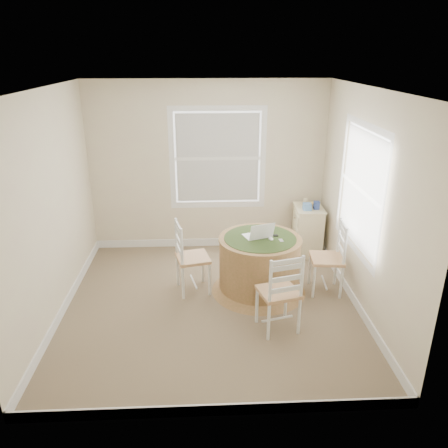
{
  "coord_description": "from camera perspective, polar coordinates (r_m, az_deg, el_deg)",
  "views": [
    {
      "loc": [
        -0.07,
        -4.72,
        2.96
      ],
      "look_at": [
        0.18,
        0.45,
        0.91
      ],
      "focal_mm": 35.0,
      "sensor_mm": 36.0,
      "label": 1
    }
  ],
  "objects": [
    {
      "name": "cup_cream",
      "position": [
        6.87,
        10.63,
        2.89
      ],
      "size": [
        0.07,
        0.07,
        0.09
      ],
      "primitive_type": "cylinder",
      "color": "beige",
      "rests_on": "corner_chest"
    },
    {
      "name": "box_yellow",
      "position": [
        6.78,
        11.23,
        2.45
      ],
      "size": [
        0.15,
        0.1,
        0.06
      ],
      "primitive_type": "cube",
      "rotation": [
        0.0,
        0.0,
        -0.03
      ],
      "color": "#E8BC52",
      "rests_on": "corner_chest"
    },
    {
      "name": "chair_left",
      "position": [
        5.67,
        -4.09,
        -4.39
      ],
      "size": [
        0.49,
        0.5,
        0.95
      ],
      "primitive_type": null,
      "rotation": [
        0.0,
        0.0,
        1.8
      ],
      "color": "white",
      "rests_on": "ground"
    },
    {
      "name": "chair_near",
      "position": [
        4.94,
        7.15,
        -8.76
      ],
      "size": [
        0.51,
        0.49,
        0.95
      ],
      "primitive_type": null,
      "rotation": [
        0.0,
        0.0,
        3.4
      ],
      "color": "white",
      "rests_on": "ground"
    },
    {
      "name": "keys",
      "position": [
        5.62,
        6.76,
        -1.56
      ],
      "size": [
        0.06,
        0.06,
        0.02
      ],
      "primitive_type": "cube",
      "rotation": [
        0.0,
        0.0,
        0.11
      ],
      "color": "black",
      "rests_on": "round_table"
    },
    {
      "name": "round_table",
      "position": [
        5.69,
        4.63,
        -5.01
      ],
      "size": [
        1.24,
        1.24,
        0.76
      ],
      "rotation": [
        0.0,
        0.0,
        0.11
      ],
      "color": "#A47049",
      "rests_on": "ground"
    },
    {
      "name": "box_blue",
      "position": [
        6.69,
        11.98,
        2.41
      ],
      "size": [
        0.08,
        0.08,
        0.12
      ],
      "primitive_type": "cube",
      "rotation": [
        0.0,
        0.0,
        -0.03
      ],
      "color": "#304791",
      "rests_on": "corner_chest"
    },
    {
      "name": "tissue_box",
      "position": [
        6.64,
        10.83,
        2.25
      ],
      "size": [
        0.12,
        0.12,
        0.1
      ],
      "primitive_type": "cube",
      "rotation": [
        0.0,
        0.0,
        -0.03
      ],
      "color": "#5C8ED2",
      "rests_on": "corner_chest"
    },
    {
      "name": "laptop",
      "position": [
        5.56,
        4.5,
        -1.42
      ],
      "size": [
        0.41,
        0.38,
        0.23
      ],
      "rotation": [
        0.0,
        0.0,
        3.48
      ],
      "color": "white",
      "rests_on": "round_table"
    },
    {
      "name": "corner_chest",
      "position": [
        6.89,
        10.84,
        -0.77
      ],
      "size": [
        0.44,
        0.58,
        0.75
      ],
      "rotation": [
        0.0,
        0.0,
        -0.03
      ],
      "color": "#F9E8BB",
      "rests_on": "ground"
    },
    {
      "name": "phone",
      "position": [
        5.5,
        7.47,
        -2.17
      ],
      "size": [
        0.05,
        0.09,
        0.02
      ],
      "primitive_type": "cube",
      "rotation": [
        0.0,
        0.0,
        0.11
      ],
      "color": "#B7BABF",
      "rests_on": "round_table"
    },
    {
      "name": "chair_right",
      "position": [
        5.79,
        13.26,
        -4.38
      ],
      "size": [
        0.44,
        0.45,
        0.95
      ],
      "primitive_type": null,
      "rotation": [
        0.0,
        0.0,
        -1.66
      ],
      "color": "white",
      "rests_on": "ground"
    },
    {
      "name": "room",
      "position": [
        5.16,
        -0.0,
        2.88
      ],
      "size": [
        3.64,
        3.64,
        2.64
      ],
      "color": "#826B52",
      "rests_on": "ground"
    },
    {
      "name": "mouse",
      "position": [
        5.52,
        6.15,
        -1.93
      ],
      "size": [
        0.07,
        0.1,
        0.03
      ],
      "primitive_type": "ellipsoid",
      "rotation": [
        0.0,
        0.0,
        0.11
      ],
      "color": "white",
      "rests_on": "round_table"
    }
  ]
}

